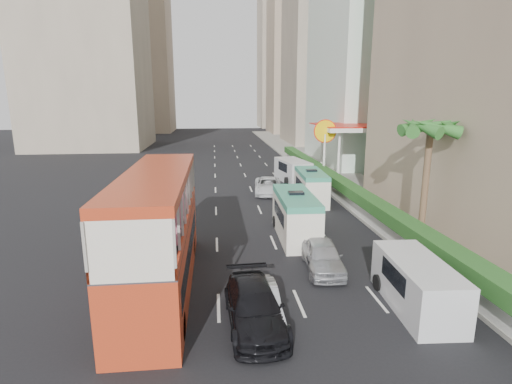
{
  "coord_description": "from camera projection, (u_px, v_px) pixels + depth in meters",
  "views": [
    {
      "loc": [
        -3.62,
        -16.21,
        7.89
      ],
      "look_at": [
        -1.5,
        4.0,
        3.2
      ],
      "focal_mm": 28.0,
      "sensor_mm": 36.0,
      "label": 1
    }
  ],
  "objects": [
    {
      "name": "shell_station",
      "position": [
        349.0,
        152.0,
        40.54
      ],
      "size": [
        6.5,
        8.0,
        5.5
      ],
      "primitive_type": "cube",
      "color": "silver",
      "rests_on": "ground"
    },
    {
      "name": "sidewalk",
      "position": [
        332.0,
        174.0,
        42.98
      ],
      "size": [
        6.0,
        120.0,
        0.18
      ],
      "primitive_type": "cube",
      "color": "#99968C",
      "rests_on": "ground"
    },
    {
      "name": "minibus_far",
      "position": [
        311.0,
        187.0,
        31.53
      ],
      "size": [
        2.11,
        5.6,
        2.45
      ],
      "primitive_type": "cube",
      "rotation": [
        0.0,
        0.0,
        -0.05
      ],
      "color": "silver",
      "rests_on": "ground"
    },
    {
      "name": "ground_plane",
      "position": [
        299.0,
        281.0,
        17.86
      ],
      "size": [
        200.0,
        200.0,
        0.0
      ],
      "primitive_type": "plane",
      "color": "black",
      "rests_on": "ground"
    },
    {
      "name": "tower_far_a",
      "position": [
        299.0,
        39.0,
        94.1
      ],
      "size": [
        14.0,
        14.0,
        44.0
      ],
      "primitive_type": "cube",
      "color": "tan",
      "rests_on": "ground"
    },
    {
      "name": "panel_van_far",
      "position": [
        293.0,
        171.0,
        39.5
      ],
      "size": [
        2.98,
        5.6,
        2.13
      ],
      "primitive_type": "cube",
      "rotation": [
        0.0,
        0.0,
        0.17
      ],
      "color": "silver",
      "rests_on": "ground"
    },
    {
      "name": "tower_mid",
      "position": [
        334.0,
        1.0,
        70.27
      ],
      "size": [
        16.0,
        16.0,
        50.0
      ],
      "primitive_type": "cube",
      "color": "tan",
      "rests_on": "ground"
    },
    {
      "name": "double_decker_bus",
      "position": [
        159.0,
        231.0,
        16.68
      ],
      "size": [
        2.5,
        11.0,
        5.06
      ],
      "primitive_type": "cube",
      "color": "#B63619",
      "rests_on": "ground"
    },
    {
      "name": "car_silver_lane_b",
      "position": [
        322.0,
        270.0,
        19.03
      ],
      "size": [
        1.99,
        4.26,
        1.41
      ],
      "primitive_type": "imported",
      "rotation": [
        0.0,
        0.0,
        -0.08
      ],
      "color": "#B4B6BB",
      "rests_on": "ground"
    },
    {
      "name": "kerb_wall",
      "position": [
        339.0,
        192.0,
        31.9
      ],
      "size": [
        0.3,
        44.0,
        1.0
      ],
      "primitive_type": "cube",
      "color": "silver",
      "rests_on": "sidewalk"
    },
    {
      "name": "palm_tree",
      "position": [
        425.0,
        185.0,
        21.76
      ],
      "size": [
        0.36,
        0.36,
        6.4
      ],
      "primitive_type": "cylinder",
      "color": "brown",
      "rests_on": "sidewalk"
    },
    {
      "name": "car_black",
      "position": [
        255.0,
        324.0,
        14.38
      ],
      "size": [
        2.18,
        4.9,
        1.4
      ],
      "primitive_type": "imported",
      "rotation": [
        0.0,
        0.0,
        0.05
      ],
      "color": "black",
      "rests_on": "ground"
    },
    {
      "name": "tower_left_b",
      "position": [
        136.0,
        37.0,
        97.67
      ],
      "size": [
        16.0,
        16.0,
        46.0
      ],
      "primitive_type": "cube",
      "color": "tan",
      "rests_on": "ground"
    },
    {
      "name": "panel_van_near",
      "position": [
        417.0,
        284.0,
        15.38
      ],
      "size": [
        2.16,
        4.86,
        1.91
      ],
      "primitive_type": "cube",
      "rotation": [
        0.0,
        0.0,
        -0.05
      ],
      "color": "silver",
      "rests_on": "ground"
    },
    {
      "name": "minibus_near",
      "position": [
        295.0,
        216.0,
        23.27
      ],
      "size": [
        2.09,
        5.91,
        2.6
      ],
      "primitive_type": "cube",
      "rotation": [
        0.0,
        0.0,
        -0.02
      ],
      "color": "silver",
      "rests_on": "ground"
    },
    {
      "name": "van_asset",
      "position": [
        268.0,
        193.0,
        34.53
      ],
      "size": [
        2.77,
        5.12,
        1.36
      ],
      "primitive_type": "imported",
      "rotation": [
        0.0,
        0.0,
        -0.11
      ],
      "color": "silver",
      "rests_on": "ground"
    },
    {
      "name": "car_silver_lane_a",
      "position": [
        259.0,
        320.0,
        14.64
      ],
      "size": [
        1.47,
        3.96,
        1.29
      ],
      "primitive_type": "imported",
      "rotation": [
        0.0,
        0.0,
        0.03
      ],
      "color": "#B4B6BB",
      "rests_on": "ground"
    },
    {
      "name": "hedge",
      "position": [
        339.0,
        182.0,
        31.71
      ],
      "size": [
        1.1,
        44.0,
        0.7
      ],
      "primitive_type": "cube",
      "color": "#2D6626",
      "rests_on": "kerb_wall"
    },
    {
      "name": "tower_far_b",
      "position": [
        283.0,
        57.0,
        115.87
      ],
      "size": [
        14.0,
        14.0,
        40.0
      ],
      "primitive_type": "cube",
      "color": "tan",
      "rests_on": "ground"
    }
  ]
}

